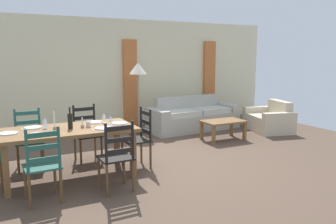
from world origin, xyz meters
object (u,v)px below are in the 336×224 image
Objects in this scene: dining_chair_far_right at (87,133)px; couch at (192,118)px; dining_chair_near_right at (117,157)px; wine_bottle at (70,121)px; wine_glass_near_left at (46,125)px; dining_chair_near_left at (43,165)px; armchair_upholstered at (271,120)px; wine_glass_far_right at (104,116)px; dining_chair_far_left at (29,139)px; dining_table at (68,134)px; standing_lamp at (138,73)px; coffee_cup_primary at (88,124)px; wine_glass_far_left at (45,121)px; dining_chair_head_east at (139,138)px; coffee_table at (223,123)px; wine_glass_near_right at (111,119)px.

dining_chair_far_right is 0.41× the size of couch.
dining_chair_near_right is 0.95m from wine_bottle.
wine_bottle is (-0.42, -0.81, 0.39)m from dining_chair_far_right.
wine_glass_near_left is at bearing -162.04° from wine_bottle.
dining_chair_near_left is 0.73× the size of armchair_upholstered.
wine_glass_far_right is at bearing -78.21° from dining_chair_far_right.
wine_glass_near_left reaches higher than couch.
wine_glass_far_right is 3.47m from couch.
dining_table is at bearing -57.88° from dining_chair_far_left.
dining_table reaches higher than armchair_upholstered.
standing_lamp reaches higher than dining_chair_far_left.
dining_chair_near_left is 1.40m from wine_glass_far_right.
dining_chair_far_left and dining_chair_far_right have the same top height.
dining_chair_near_left is at bearing -121.60° from dining_table.
dining_chair_near_left is 0.92m from wine_bottle.
dining_chair_near_left is at bearing -136.58° from coffee_cup_primary.
coffee_cup_primary is (0.77, -0.79, 0.32)m from dining_chair_far_left.
dining_chair_far_left is 1.28m from wine_glass_far_right.
wine_glass_near_left is at bearing -94.45° from wine_glass_far_left.
coffee_table is at bearing 20.88° from dining_chair_head_east.
couch is at bearing 35.36° from wine_glass_far_right.
armchair_upholstered is (4.41, 1.00, -0.61)m from wine_glass_far_right.
wine_bottle reaches higher than wine_glass_near_right.
coffee_table is at bearing 16.86° from coffee_cup_primary.
coffee_table is (2.30, 0.88, -0.12)m from dining_chair_head_east.
wine_glass_near_right is at bearing 1.37° from wine_glass_near_left.
wine_glass_near_left reaches higher than dining_table.
couch is (2.77, 2.26, -0.57)m from wine_glass_near_right.
wine_bottle is (-0.44, 0.75, 0.39)m from dining_chair_near_right.
dining_chair_head_east is 5.96× the size of wine_glass_near_left.
dining_chair_near_right is 5.96× the size of wine_glass_near_left.
dining_chair_near_left is at bearing -103.03° from wine_glass_near_left.
dining_chair_far_right is 0.88m from coffee_cup_primary.
wine_glass_far_right is (0.58, 0.15, 0.20)m from dining_table.
wine_glass_far_left is (-1.41, 0.12, 0.38)m from dining_chair_head_east.
coffee_cup_primary is at bearing 11.23° from wine_glass_near_left.
dining_chair_near_right is at bearing -76.54° from coffee_cup_primary.
wine_glass_far_right is (0.55, 0.19, -0.01)m from wine_bottle.
wine_glass_near_left is at bearing -148.21° from couch.
wine_glass_far_left reaches higher than dining_table.
standing_lamp is at bearing 68.30° from dining_chair_head_east.
dining_chair_near_left is 1.27m from wine_glass_near_right.
dining_chair_far_right is at bearing 62.81° from wine_bottle.
armchair_upholstered is (4.96, 1.19, -0.62)m from wine_bottle.
standing_lamp is at bearing 53.55° from coffee_cup_primary.
dining_chair_head_east reaches higher than armchair_upholstered.
coffee_table is (2.94, 1.70, -0.12)m from dining_chair_near_right.
wine_bottle is 3.51× the size of coffee_cup_primary.
standing_lamp is (1.45, 2.16, 0.55)m from wine_glass_far_right.
couch is at bearing 42.90° from dining_chair_head_east.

